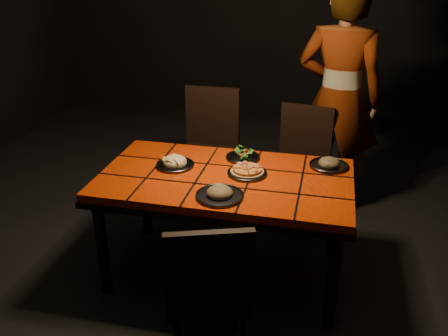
% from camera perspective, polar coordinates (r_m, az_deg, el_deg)
% --- Properties ---
extents(room_shell, '(6.04, 7.04, 3.08)m').
position_cam_1_polar(room_shell, '(2.78, 0.19, 13.13)').
color(room_shell, black).
rests_on(room_shell, ground).
extents(dining_table, '(1.62, 0.92, 0.75)m').
position_cam_1_polar(dining_table, '(3.06, 0.16, -2.26)').
color(dining_table, '#F23A07').
rests_on(dining_table, ground).
extents(chair_near, '(0.53, 0.53, 0.92)m').
position_cam_1_polar(chair_near, '(2.44, -1.88, -14.25)').
color(chair_near, black).
rests_on(chair_near, ground).
extents(chair_far_left, '(0.47, 0.47, 1.03)m').
position_cam_1_polar(chair_far_left, '(4.01, -1.77, 3.23)').
color(chair_far_left, black).
rests_on(chair_far_left, ground).
extents(chair_far_right, '(0.49, 0.49, 0.94)m').
position_cam_1_polar(chair_far_right, '(3.87, 9.33, 1.31)').
color(chair_far_right, black).
rests_on(chair_far_right, ground).
extents(diner, '(0.78, 0.59, 1.92)m').
position_cam_1_polar(diner, '(3.98, 13.64, 8.06)').
color(diner, brown).
rests_on(diner, ground).
extents(plate_pizza, '(0.27, 0.27, 0.04)m').
position_cam_1_polar(plate_pizza, '(3.04, 2.81, -0.45)').
color(plate_pizza, '#3B3B40').
rests_on(plate_pizza, dining_table).
extents(plate_pasta, '(0.26, 0.26, 0.08)m').
position_cam_1_polar(plate_pasta, '(3.16, -5.93, 0.59)').
color(plate_pasta, '#3B3B40').
rests_on(plate_pasta, dining_table).
extents(plate_salad, '(0.24, 0.24, 0.07)m').
position_cam_1_polar(plate_salad, '(3.26, 2.30, 1.56)').
color(plate_salad, '#3B3B40').
rests_on(plate_salad, dining_table).
extents(plate_mushroom_a, '(0.28, 0.28, 0.09)m').
position_cam_1_polar(plate_mushroom_a, '(2.76, -0.53, -3.06)').
color(plate_mushroom_a, '#3B3B40').
rests_on(plate_mushroom_a, dining_table).
extents(plate_mushroom_b, '(0.26, 0.26, 0.08)m').
position_cam_1_polar(plate_mushroom_b, '(3.22, 12.52, 0.53)').
color(plate_mushroom_b, '#3B3B40').
rests_on(plate_mushroom_b, dining_table).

